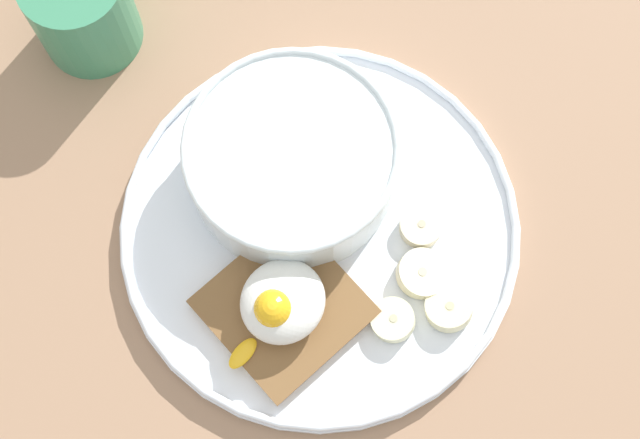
# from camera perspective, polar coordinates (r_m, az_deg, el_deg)

# --- Properties ---
(ground_plane) EXTENTS (1.20, 1.20, 0.02)m
(ground_plane) POSITION_cam_1_polar(r_m,az_deg,el_deg) (0.66, 0.00, -1.02)
(ground_plane) COLOR #9B7558
(ground_plane) RESTS_ON ground
(plate) EXTENTS (0.29, 0.29, 0.02)m
(plate) POSITION_cam_1_polar(r_m,az_deg,el_deg) (0.64, 0.00, -0.58)
(plate) COLOR white
(plate) RESTS_ON ground_plane
(oatmeal_bowl) EXTENTS (0.15, 0.15, 0.06)m
(oatmeal_bowl) POSITION_cam_1_polar(r_m,az_deg,el_deg) (0.62, -1.79, 3.80)
(oatmeal_bowl) COLOR white
(oatmeal_bowl) RESTS_ON plate
(toast_slice) EXTENTS (0.12, 0.12, 0.01)m
(toast_slice) POSITION_cam_1_polar(r_m,az_deg,el_deg) (0.62, -2.32, -5.66)
(toast_slice) COLOR brown
(toast_slice) RESTS_ON plate
(poached_egg) EXTENTS (0.08, 0.06, 0.04)m
(poached_egg) POSITION_cam_1_polar(r_m,az_deg,el_deg) (0.59, -2.51, -5.36)
(poached_egg) COLOR white
(poached_egg) RESTS_ON toast_slice
(banana_slice_front) EXTENTS (0.03, 0.03, 0.01)m
(banana_slice_front) POSITION_cam_1_polar(r_m,az_deg,el_deg) (0.63, 6.47, -0.44)
(banana_slice_front) COLOR beige
(banana_slice_front) RESTS_ON plate
(banana_slice_left) EXTENTS (0.05, 0.05, 0.02)m
(banana_slice_left) POSITION_cam_1_polar(r_m,az_deg,el_deg) (0.63, 6.53, -3.45)
(banana_slice_left) COLOR #F2E9BF
(banana_slice_left) RESTS_ON plate
(banana_slice_back) EXTENTS (0.04, 0.04, 0.02)m
(banana_slice_back) POSITION_cam_1_polar(r_m,az_deg,el_deg) (0.62, 8.02, -5.96)
(banana_slice_back) COLOR beige
(banana_slice_back) RESTS_ON plate
(banana_slice_right) EXTENTS (0.04, 0.04, 0.02)m
(banana_slice_right) POSITION_cam_1_polar(r_m,az_deg,el_deg) (0.62, 4.69, -6.43)
(banana_slice_right) COLOR #F5F0C0
(banana_slice_right) RESTS_ON plate
(coffee_mug) EXTENTS (0.11, 0.08, 0.08)m
(coffee_mug) POSITION_cam_1_polar(r_m,az_deg,el_deg) (0.70, -14.93, 13.01)
(coffee_mug) COLOR #3B8860
(coffee_mug) RESTS_ON ground_plane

